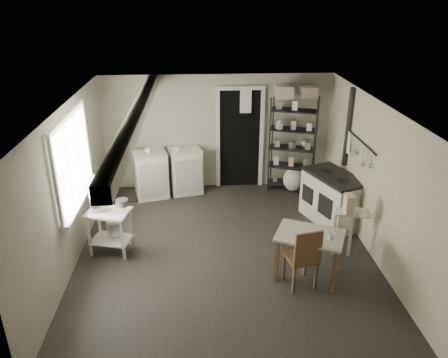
{
  "coord_description": "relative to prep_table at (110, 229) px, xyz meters",
  "views": [
    {
      "loc": [
        -0.38,
        -5.82,
        3.79
      ],
      "look_at": [
        0.0,
        0.3,
        1.1
      ],
      "focal_mm": 35.0,
      "sensor_mm": 36.0,
      "label": 1
    }
  ],
  "objects": [
    {
      "name": "stockpot",
      "position": [
        -0.13,
        0.05,
        0.54
      ],
      "size": [
        0.35,
        0.35,
        0.29
      ],
      "primitive_type": "cylinder",
      "rotation": [
        0.0,
        0.0,
        0.38
      ],
      "color": "silver",
      "rests_on": "prep_table"
    },
    {
      "name": "floor_crock",
      "position": [
        3.5,
        -0.12,
        -0.33
      ],
      "size": [
        0.14,
        0.14,
        0.15
      ],
      "primitive_type": "cylinder",
      "rotation": [
        0.0,
        0.0,
        0.17
      ],
      "color": "white",
      "rests_on": "ground"
    },
    {
      "name": "window",
      "position": [
        -0.46,
        0.12,
        1.1
      ],
      "size": [
        0.12,
        1.76,
        1.28
      ],
      "primitive_type": null,
      "color": "beige",
      "rests_on": "wall_left"
    },
    {
      "name": "table_cup",
      "position": [
        3.12,
        -0.95,
        0.41
      ],
      "size": [
        0.13,
        0.13,
        0.1
      ],
      "primitive_type": "imported",
      "rotation": [
        0.0,
        0.0,
        0.26
      ],
      "color": "white",
      "rests_on": "work_table"
    },
    {
      "name": "side_ledge",
      "position": [
        3.63,
        -0.33,
        0.03
      ],
      "size": [
        0.54,
        0.36,
        0.77
      ],
      "primitive_type": null,
      "rotation": [
        0.0,
        0.0,
        -0.2
      ],
      "color": "beige",
      "rests_on": "ground"
    },
    {
      "name": "prep_table",
      "position": [
        0.0,
        0.0,
        0.0
      ],
      "size": [
        0.71,
        0.58,
        0.71
      ],
      "primitive_type": null,
      "rotation": [
        0.0,
        0.0,
        -0.25
      ],
      "color": "beige",
      "rests_on": "ground"
    },
    {
      "name": "work_table",
      "position": [
        2.89,
        -0.8,
        -0.02
      ],
      "size": [
        1.08,
        0.94,
        0.69
      ],
      "primitive_type": null,
      "rotation": [
        0.0,
        0.0,
        -0.42
      ],
      "color": "beige",
      "rests_on": "ground"
    },
    {
      "name": "shelf_jar",
      "position": [
        2.96,
        2.15,
        0.97
      ],
      "size": [
        0.11,
        0.11,
        0.19
      ],
      "primitive_type": "imported",
      "rotation": [
        0.0,
        0.0,
        0.32
      ],
      "color": "white",
      "rests_on": "shelf_rack"
    },
    {
      "name": "ceiling",
      "position": [
        1.76,
        -0.08,
        1.9
      ],
      "size": [
        5.0,
        5.0,
        0.0
      ],
      "primitive_type": "plane",
      "rotation": [
        3.14,
        0.0,
        0.0
      ],
      "color": "beige",
      "rests_on": "wall_back"
    },
    {
      "name": "utensil_rail",
      "position": [
        3.95,
        0.52,
        1.15
      ],
      "size": [
        0.06,
        1.2,
        0.44
      ],
      "primitive_type": null,
      "color": "silver",
      "rests_on": "wall_right"
    },
    {
      "name": "saucepan",
      "position": [
        0.22,
        0.0,
        0.45
      ],
      "size": [
        0.22,
        0.22,
        0.1
      ],
      "primitive_type": "cylinder",
      "rotation": [
        0.0,
        0.0,
        0.26
      ],
      "color": "silver",
      "rests_on": "prep_table"
    },
    {
      "name": "floor",
      "position": [
        1.76,
        -0.08,
        -0.4
      ],
      "size": [
        5.0,
        5.0,
        0.0
      ],
      "primitive_type": "plane",
      "color": "black",
      "rests_on": "ground"
    },
    {
      "name": "flour_sack",
      "position": [
        3.28,
        2.05,
        -0.16
      ],
      "size": [
        0.5,
        0.46,
        0.5
      ],
      "primitive_type": "ellipsoid",
      "rotation": [
        0.0,
        0.0,
        0.28
      ],
      "color": "silver",
      "rests_on": "ground"
    },
    {
      "name": "base_cabinets",
      "position": [
        0.77,
        2.1,
        0.06
      ],
      "size": [
        1.47,
        0.9,
        0.9
      ],
      "primitive_type": null,
      "rotation": [
        0.0,
        0.0,
        0.24
      ],
      "color": "beige",
      "rests_on": "ground"
    },
    {
      "name": "wall_left",
      "position": [
        -0.49,
        -0.08,
        0.75
      ],
      "size": [
        0.02,
        5.0,
        2.3
      ],
      "primitive_type": "cube",
      "color": "#9C9985",
      "rests_on": "ground"
    },
    {
      "name": "counter_cup",
      "position": [
        0.41,
        1.99,
        0.57
      ],
      "size": [
        0.15,
        0.15,
        0.09
      ],
      "primitive_type": "imported",
      "rotation": [
        0.0,
        0.0,
        0.33
      ],
      "color": "white",
      "rests_on": "base_cabinets"
    },
    {
      "name": "stove",
      "position": [
        3.68,
        0.76,
        0.04
      ],
      "size": [
        0.98,
        1.27,
        0.88
      ],
      "primitive_type": null,
      "rotation": [
        0.0,
        0.0,
        0.37
      ],
      "color": "beige",
      "rests_on": "ground"
    },
    {
      "name": "stovepipe",
      "position": [
        3.97,
        1.17,
        1.19
      ],
      "size": [
        0.12,
        0.12,
        1.4
      ],
      "primitive_type": null,
      "rotation": [
        0.0,
        0.0,
        -0.06
      ],
      "color": "black",
      "rests_on": "stove"
    },
    {
      "name": "mixing_bowl",
      "position": [
        0.92,
        2.05,
        0.55
      ],
      "size": [
        0.29,
        0.29,
        0.07
      ],
      "primitive_type": "imported",
      "rotation": [
        0.0,
        0.0,
        -0.03
      ],
      "color": "white",
      "rests_on": "base_cabinets"
    },
    {
      "name": "chair",
      "position": [
        2.73,
        -0.99,
        0.08
      ],
      "size": [
        0.46,
        0.48,
        0.93
      ],
      "primitive_type": null,
      "rotation": [
        0.0,
        0.0,
        0.22
      ],
      "color": "#513823",
      "rests_on": "ground"
    },
    {
      "name": "wall_front",
      "position": [
        1.76,
        -2.58,
        0.75
      ],
      "size": [
        4.5,
        0.02,
        2.3
      ],
      "primitive_type": "cube",
      "color": "#9C9985",
      "rests_on": "ground"
    },
    {
      "name": "wall_back",
      "position": [
        1.76,
        2.42,
        0.75
      ],
      "size": [
        4.5,
        0.02,
        2.3
      ],
      "primitive_type": "cube",
      "color": "#9C9985",
      "rests_on": "ground"
    },
    {
      "name": "oats_box",
      "position": [
        3.55,
        -0.36,
        0.61
      ],
      "size": [
        0.13,
        0.2,
        0.29
      ],
      "primitive_type": "cube",
      "rotation": [
        0.0,
        0.0,
        -0.06
      ],
      "color": "beige",
      "rests_on": "side_ledge"
    },
    {
      "name": "ceiling_beam",
      "position": [
        0.56,
        -0.08,
        1.8
      ],
      "size": [
        0.18,
        5.0,
        0.18
      ],
      "primitive_type": null,
      "color": "beige",
      "rests_on": "ceiling"
    },
    {
      "name": "doorway",
      "position": [
        2.21,
        2.39,
        0.6
      ],
      "size": [
        0.96,
        0.1,
        2.08
      ],
      "primitive_type": null,
      "color": "beige",
      "rests_on": "ground"
    },
    {
      "name": "bucket",
      "position": [
        0.04,
        0.05,
        -0.02
      ],
      "size": [
        0.27,
        0.27,
        0.22
      ],
      "primitive_type": "cylinder",
      "rotation": [
        0.0,
        0.0,
        0.43
      ],
      "color": "silver",
      "rests_on": "prep_table"
    },
    {
      "name": "wall_right",
      "position": [
        4.01,
        -0.08,
        0.75
      ],
      "size": [
        0.02,
        5.0,
        2.3
      ],
      "primitive_type": "cube",
      "color": "#9C9985",
      "rests_on": "ground"
    },
    {
      "name": "wallpaper_panel",
      "position": [
        4.0,
        -0.08,
        0.75
      ],
      "size": [
        0.01,
        5.0,
        2.3
      ],
      "primitive_type": null,
      "color": "beige",
      "rests_on": "wall_right"
    },
    {
      "name": "storage_box_a",
      "position": [
        3.0,
        2.11,
        1.61
      ],
      "size": [
        0.33,
        0.29,
        0.22
      ],
      "primitive_type": "cube",
      "rotation": [
        0.0,
        0.0,
        -0.02
      ],
      "color": "beige",
      "rests_on": "shelf_rack"
    },
    {
      "name": "shelf_rack",
      "position": [
        3.23,
        2.14,
        0.55
      ],
      "size": [
        0.97,
        0.63,
        1.91
      ],
      "primitive_type": null,
      "rotation": [
        0.0,
        0.0,
        -0.33
      ],
      "color": "black",
      "rests_on": "ground"
    },
    {
      "name": "storage_box_b",
      "position": [
        3.46,
        2.14,
        1.59
      ],
      "size": [
        0.34,
        0.32,
        0.19
      ],
      "primitive_type": "cube",
      "rotation": [
        0.0,
        0.0,
        0.18
      ],
      "color": "beige",
      "rests_on": "shelf_rack"
    }
  ]
}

